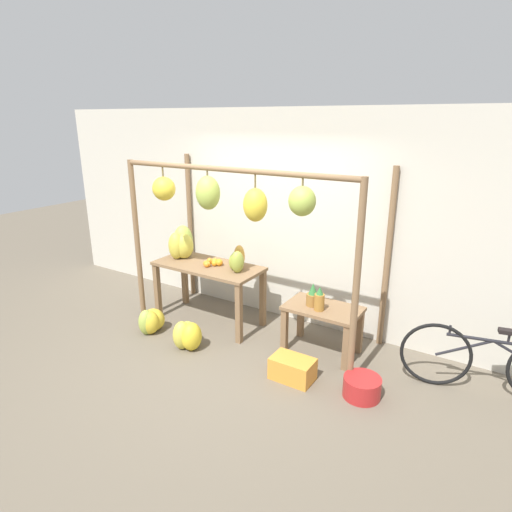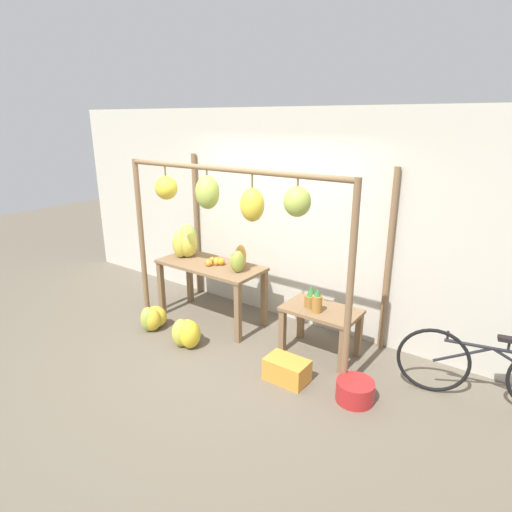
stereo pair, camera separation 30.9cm
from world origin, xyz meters
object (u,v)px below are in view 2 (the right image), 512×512
Objects in this scene: orange_pile at (216,262)px; papaya_pile at (238,260)px; banana_pile_ground_left at (152,318)px; parked_bicycle at (489,370)px; banana_pile_on_table at (186,242)px; fruit_crate_white at (287,370)px; pineapple_cluster at (313,299)px; blue_bucket at (355,391)px; banana_pile_ground_right at (187,333)px.

orange_pile is 0.61× the size of papaya_pile.
parked_bicycle reaches higher than banana_pile_ground_left.
banana_pile_on_table reaches higher than orange_pile.
orange_pile is at bearing -177.06° from parked_bicycle.
orange_pile is 0.54× the size of fruit_crate_white.
banana_pile_ground_left is at bearing -85.87° from banana_pile_on_table.
pineapple_cluster is at bearing -1.38° from banana_pile_on_table.
blue_bucket is at bearing 7.84° from fruit_crate_white.
fruit_crate_white reaches higher than blue_bucket.
banana_pile_ground_right is at bearing -151.23° from pineapple_cluster.
banana_pile_ground_right is at bearing -47.05° from banana_pile_on_table.
pineapple_cluster reaches higher than banana_pile_ground_left.
banana_pile_on_table reaches higher than parked_bicycle.
blue_bucket is at bearing 5.31° from banana_pile_ground_right.
papaya_pile is at bearing -177.00° from parked_bicycle.
parked_bicycle is (1.82, 0.18, -0.33)m from pineapple_cluster.
papaya_pile is (0.89, 0.70, 0.79)m from banana_pile_ground_left.
banana_pile_ground_left is (-0.54, -0.69, -0.70)m from orange_pile.
papaya_pile is at bearing 2.45° from orange_pile.
fruit_crate_white is (0.05, -0.63, -0.58)m from pineapple_cluster.
banana_pile_ground_left is 2.78m from blue_bucket.
fruit_crate_white is (2.10, -0.68, -0.89)m from banana_pile_on_table.
banana_pile_on_table is at bearing 162.01° from fruit_crate_white.
pineapple_cluster reaches higher than fruit_crate_white.
orange_pile is 1.12m from banana_pile_ground_left.
banana_pile_ground_right is 1.02× the size of papaya_pile.
banana_pile_on_table is 3.93m from parked_bicycle.
pineapple_cluster is at bearing 28.77° from banana_pile_ground_right.
banana_pile_on_table is 1.14× the size of banana_pile_ground_right.
papaya_pile reaches higher than banana_pile_ground_left.
orange_pile is 1.80m from fruit_crate_white.
banana_pile_ground_right is (0.67, -0.05, 0.01)m from banana_pile_ground_left.
papaya_pile is at bearing 178.84° from pineapple_cluster.
banana_pile_ground_right is at bearing -79.79° from orange_pile.
banana_pile_on_table is at bearing 178.62° from pineapple_cluster.
pineapple_cluster is at bearing -174.48° from parked_bicycle.
blue_bucket is (2.11, 0.20, -0.06)m from banana_pile_ground_right.
blue_bucket is (2.24, -0.54, -0.75)m from orange_pile.
orange_pile is at bearing -177.55° from papaya_pile.
parked_bicycle is at bearing 2.94° from orange_pile.
orange_pile is 0.60× the size of banana_pile_ground_right.
blue_bucket is (0.73, 0.10, -0.02)m from fruit_crate_white.
banana_pile_ground_right is 1.08× the size of blue_bucket.
pineapple_cluster is at bearing -1.16° from papaya_pile.
pineapple_cluster is 0.76× the size of blue_bucket.
orange_pile reaches higher than banana_pile_ground_left.
banana_pile_ground_left reaches higher than fruit_crate_white.
fruit_crate_white is (1.38, 0.10, -0.05)m from banana_pile_ground_right.
papaya_pile reaches higher than fruit_crate_white.
banana_pile_on_table is 2.38m from fruit_crate_white.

